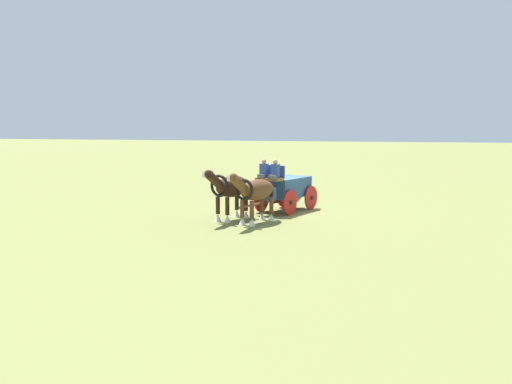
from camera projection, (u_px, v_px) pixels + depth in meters
ground_plane at (286, 211)px, 25.76m from camera, size 220.00×220.00×0.00m
show_wagon at (285, 188)px, 25.47m from camera, size 5.39×2.62×2.54m
draft_horse_near at (255, 192)px, 22.29m from camera, size 3.03×1.53×2.19m
draft_horse_off at (230, 188)px, 23.02m from camera, size 2.90×1.51×2.26m
sponsor_banner at (295, 187)px, 30.52m from camera, size 3.19×0.32×1.10m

